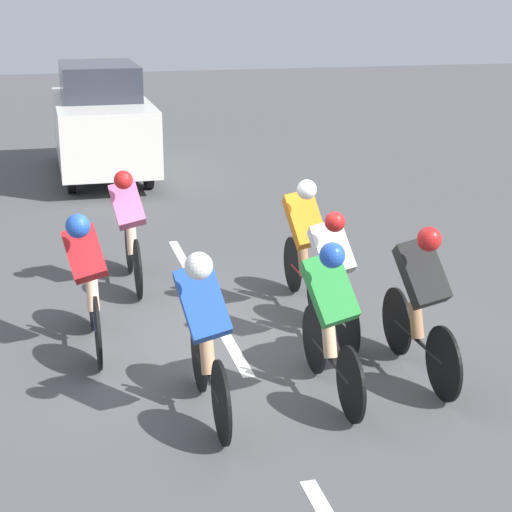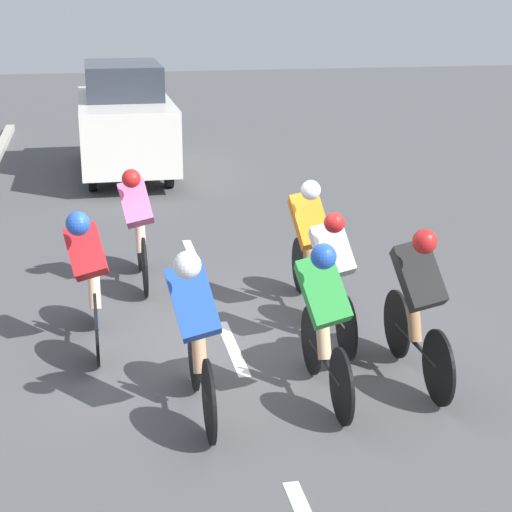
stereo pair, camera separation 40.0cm
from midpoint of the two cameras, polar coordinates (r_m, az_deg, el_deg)
ground_plane at (r=8.68m, az=-0.33°, el=-5.98°), size 60.00×60.00×0.00m
lane_stripe_mid at (r=8.62m, az=-0.25°, el=-6.12°), size 0.12×1.40×0.01m
lane_stripe_far at (r=11.59m, az=-3.28°, el=0.10°), size 0.12×1.40×0.01m
cyclist_blue at (r=6.97m, az=-2.40°, el=-4.85°), size 0.44×1.64×1.54m
cyclist_black at (r=7.78m, az=12.22°, el=-2.91°), size 0.43×1.69×1.52m
cyclist_orange at (r=9.40m, az=4.83°, el=1.03°), size 0.42×1.67×1.53m
cyclist_green at (r=7.30m, az=6.12°, el=-3.99°), size 0.45×1.63×1.51m
cyclist_pink at (r=10.25m, az=-6.77°, el=2.15°), size 0.42×1.70×1.48m
cyclist_red at (r=8.49m, az=-9.73°, el=-1.21°), size 0.43×1.71×1.47m
cyclist_white at (r=8.52m, az=6.46°, el=-1.17°), size 0.42×1.59×1.44m
support_car at (r=16.72m, az=-8.06°, el=9.01°), size 1.70×4.34×2.10m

